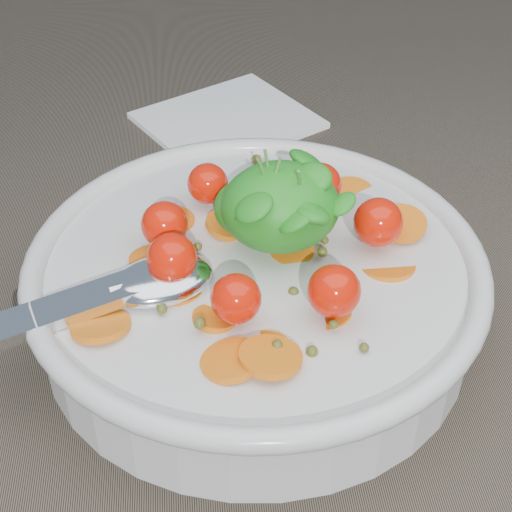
{
  "coord_description": "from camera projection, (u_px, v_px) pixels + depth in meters",
  "views": [
    {
      "loc": [
        -0.04,
        -0.37,
        0.35
      ],
      "look_at": [
        -0.01,
        -0.01,
        0.06
      ],
      "focal_mm": 55.0,
      "sensor_mm": 36.0,
      "label": 1
    }
  ],
  "objects": [
    {
      "name": "ground",
      "position": [
        269.0,
        316.0,
        0.51
      ],
      "size": [
        6.0,
        6.0,
        0.0
      ],
      "primitive_type": "plane",
      "color": "brown",
      "rests_on": "ground"
    },
    {
      "name": "bowl",
      "position": [
        256.0,
        285.0,
        0.49
      ],
      "size": [
        0.3,
        0.28,
        0.12
      ],
      "color": "silver",
      "rests_on": "ground"
    },
    {
      "name": "napkin",
      "position": [
        228.0,
        120.0,
        0.71
      ],
      "size": [
        0.18,
        0.18,
        0.01
      ],
      "primitive_type": "cube",
      "rotation": [
        0.0,
        0.0,
        0.52
      ],
      "color": "white",
      "rests_on": "ground"
    }
  ]
}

